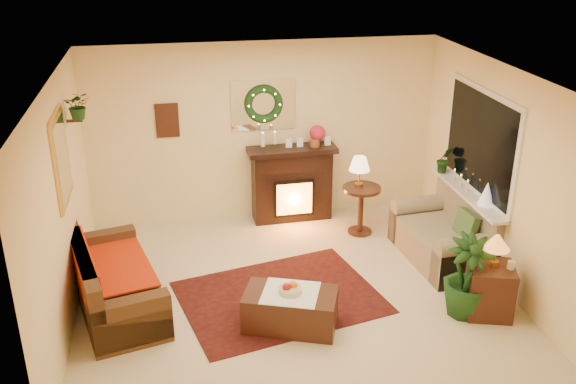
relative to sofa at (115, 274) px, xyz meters
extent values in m
plane|color=beige|center=(2.04, -0.06, -0.43)|extent=(5.00, 5.00, 0.00)
plane|color=white|center=(2.04, -0.06, 2.17)|extent=(5.00, 5.00, 0.00)
plane|color=#EFD88C|center=(2.04, 2.19, 0.87)|extent=(5.00, 5.00, 0.00)
plane|color=#EFD88C|center=(2.04, -2.31, 0.87)|extent=(5.00, 5.00, 0.00)
plane|color=#EFD88C|center=(-0.46, -0.06, 0.87)|extent=(4.50, 4.50, 0.00)
plane|color=#EFD88C|center=(4.54, -0.06, 0.87)|extent=(4.50, 4.50, 0.00)
cube|color=#4C0507|center=(1.86, -0.17, -0.42)|extent=(2.56, 2.14, 0.01)
cube|color=brown|center=(0.00, 0.00, 0.00)|extent=(1.24, 1.99, 0.79)
cube|color=red|center=(-0.04, 0.15, 0.03)|extent=(0.81, 1.32, 0.02)
cube|color=black|center=(2.41, 1.98, 0.12)|extent=(1.15, 0.40, 1.04)
sphere|color=#BE2137|center=(2.79, 1.99, 0.87)|extent=(0.23, 0.23, 0.23)
cylinder|color=white|center=(1.99, 1.95, 0.83)|extent=(0.06, 0.06, 0.19)
cylinder|color=white|center=(2.17, 2.00, 0.83)|extent=(0.06, 0.06, 0.17)
cube|color=white|center=(2.04, 2.17, 1.27)|extent=(0.92, 0.02, 0.72)
torus|color=#194719|center=(2.04, 2.13, 1.29)|extent=(0.55, 0.11, 0.55)
cube|color=#381E11|center=(0.69, 2.17, 1.12)|extent=(0.32, 0.03, 0.48)
cube|color=gold|center=(-0.44, 0.24, 1.32)|extent=(0.03, 0.84, 1.00)
imported|color=#194719|center=(-0.30, 0.99, 1.54)|extent=(0.33, 0.28, 0.36)
cube|color=tan|center=(4.10, 0.38, -0.01)|extent=(0.99, 1.55, 0.86)
cube|color=white|center=(4.53, 0.49, 1.12)|extent=(0.03, 1.86, 1.36)
cube|color=black|center=(4.51, 0.49, 1.12)|extent=(0.02, 1.70, 1.22)
cube|color=white|center=(4.42, 0.49, 0.44)|extent=(0.22, 1.86, 0.04)
cone|color=white|center=(4.45, 0.05, 0.61)|extent=(0.20, 0.20, 0.30)
imported|color=#235D20|center=(4.39, 1.19, 0.66)|extent=(0.27, 0.22, 0.49)
cylinder|color=black|center=(3.27, 1.32, -0.10)|extent=(0.62, 0.62, 0.70)
cone|color=#F9EAA6|center=(3.24, 1.35, 0.45)|extent=(0.29, 0.29, 0.44)
cube|color=#3F2817|center=(4.11, -0.91, -0.16)|extent=(0.61, 0.61, 0.59)
cone|color=orange|center=(4.13, -0.88, 0.32)|extent=(0.29, 0.29, 0.43)
cube|color=#341911|center=(1.87, -0.75, -0.22)|extent=(1.12, 0.86, 0.42)
cylinder|color=beige|center=(1.87, -0.74, 0.02)|extent=(0.25, 0.25, 0.06)
imported|color=black|center=(3.84, -0.87, 0.02)|extent=(1.76, 1.76, 2.85)
camera|label=1|loc=(0.76, -6.54, 3.67)|focal=40.00mm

